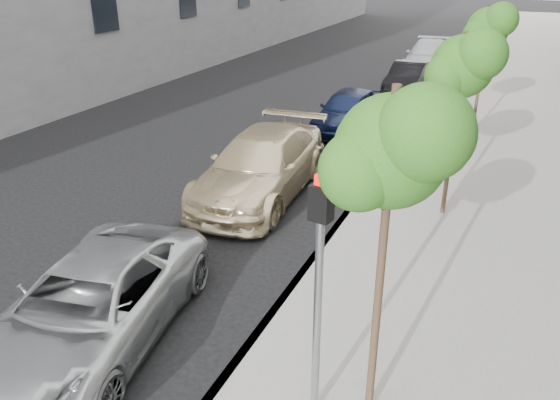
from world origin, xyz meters
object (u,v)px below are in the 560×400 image
Objects in this scene: tree_mid at (464,67)px; signal_pole at (319,275)px; sedan_black at (407,78)px; sedan_rear at (428,56)px; suv at (261,165)px; sedan_blue at (348,110)px; minivan at (92,306)px; tree_near at (394,152)px; tree_far at (489,29)px.

tree_mid is 1.25× the size of signal_pole.
sedan_rear is (-0.00, 5.19, 0.12)m from sedan_black.
tree_mid reaches higher than suv.
tree_mid is 1.01× the size of sedan_blue.
suv is at bearing 81.39° from minivan.
sedan_rear reaches higher than minivan.
suv reaches higher than minivan.
signal_pole reaches higher than sedan_black.
tree_near is 1.32× the size of signal_pole.
signal_pole is 13.06m from sedan_blue.
suv is at bearing 126.16° from tree_near.
suv is (-0.08, 6.26, 0.11)m from minivan.
suv is at bearing -96.11° from sedan_rear.
suv is 1.02× the size of sedan_rear.
sedan_rear reaches higher than sedan_black.
minivan is at bearing -92.09° from sedan_black.
sedan_blue is at bearing 125.35° from tree_mid.
sedan_rear is (0.75, 11.55, 0.07)m from sedan_blue.
suv is (-4.44, -0.43, -2.69)m from tree_mid.
minivan is 18.82m from sedan_black.
suv is (-4.44, -6.93, -2.71)m from tree_far.
minivan is (-4.36, -0.19, -3.03)m from tree_near.
tree_near is 1.05× the size of tree_mid.
tree_mid is (0.00, 6.50, -0.24)m from tree_near.
sedan_rear is at bearing 100.89° from tree_mid.
tree_far reaches higher than sedan_blue.
tree_far reaches higher than tree_mid.
tree_far is 0.78× the size of suv.
tree_far reaches higher than signal_pole.
tree_far is 8.66m from suv.
tree_near reaches higher than minivan.
signal_pole is 7.51m from suv.
tree_far is at bearing 90.00° from tree_near.
tree_far is 14.17m from minivan.
sedan_rear is (1.03, 23.98, 0.09)m from minivan.
tree_near is 0.90× the size of minivan.
tree_mid is 7.57m from sedan_blue.
sedan_blue is (-4.08, 12.25, -3.01)m from tree_near.
tree_mid is 8.46m from minivan.
signal_pole is 19.13m from sedan_black.
sedan_blue is (-4.08, -0.75, -2.79)m from tree_far.
signal_pole reaches higher than minivan.
signal_pole is at bearing -62.26° from suv.
tree_mid is 6.93m from signal_pole.
sedan_rear is (-3.33, 23.79, -2.94)m from tree_near.
tree_near is at bearing -6.85° from minivan.
sedan_rear is at bearing 78.19° from minivan.
signal_pole is (-0.68, -6.78, -1.27)m from tree_mid.
tree_mid is at bearing -73.60° from sedan_black.
sedan_blue is (-3.40, 12.53, -1.50)m from signal_pole.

